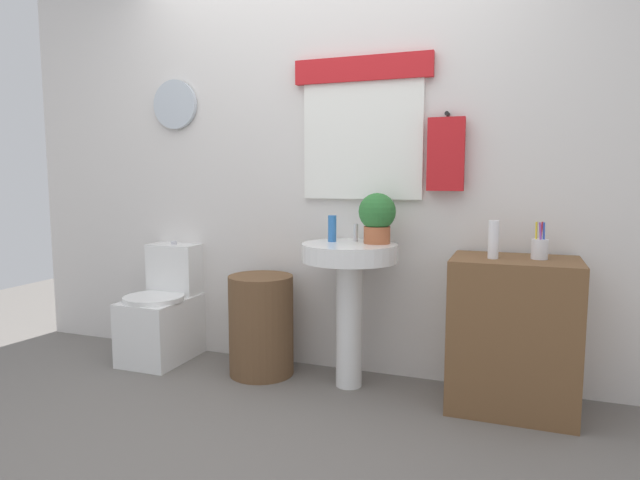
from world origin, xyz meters
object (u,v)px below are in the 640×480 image
lotion_bottle (493,239)px  laundry_hamper (261,325)px  pedestal_sink (349,279)px  wooden_cabinet (513,334)px  potted_plant (377,216)px  soap_bottle (332,229)px  toothbrush_cup (540,248)px  toilet (164,315)px

lotion_bottle → laundry_hamper: bearing=178.3°
pedestal_sink → wooden_cabinet: bearing=0.0°
potted_plant → soap_bottle: bearing=-177.8°
soap_bottle → wooden_cabinet: bearing=-2.9°
laundry_hamper → toothbrush_cup: 1.63m
toilet → toothbrush_cup: bearing=-0.3°
toilet → soap_bottle: (1.16, 0.02, 0.60)m
wooden_cabinet → soap_bottle: 1.11m
soap_bottle → potted_plant: (0.26, 0.01, 0.08)m
wooden_cabinet → lotion_bottle: 0.50m
laundry_hamper → soap_bottle: 0.74m
wooden_cabinet → soap_bottle: bearing=177.1°
wooden_cabinet → potted_plant: potted_plant is taller
toothbrush_cup → potted_plant: bearing=177.3°
toothbrush_cup → soap_bottle: bearing=178.4°
toilet → soap_bottle: size_ratio=5.04×
pedestal_sink → toothbrush_cup: toothbrush_cup is taller
toilet → potted_plant: (1.42, 0.03, 0.68)m
laundry_hamper → soap_bottle: soap_bottle is taller
soap_bottle → lotion_bottle: bearing=-5.8°
pedestal_sink → potted_plant: 0.38m
toilet → laundry_hamper: 0.73m
laundry_hamper → potted_plant: bearing=4.9°
toothbrush_cup → pedestal_sink: bearing=-178.8°
potted_plant → lotion_bottle: potted_plant is taller
toothbrush_cup → laundry_hamper: bearing=-179.3°
soap_bottle → toothbrush_cup: soap_bottle is taller
lotion_bottle → wooden_cabinet: bearing=20.2°
wooden_cabinet → potted_plant: (-0.73, 0.06, 0.58)m
toilet → lotion_bottle: (2.04, -0.07, 0.59)m
soap_bottle → potted_plant: bearing=2.2°
laundry_hamper → soap_bottle: bearing=6.6°
potted_plant → pedestal_sink: bearing=-156.8°
toilet → soap_bottle: 1.31m
toilet → pedestal_sink: bearing=-1.5°
laundry_hamper → toilet: bearing=177.4°
pedestal_sink → soap_bottle: size_ratio=5.43×
toothbrush_cup → wooden_cabinet: bearing=-169.7°
laundry_hamper → pedestal_sink: size_ratio=0.73×
toilet → wooden_cabinet: size_ratio=0.97×
wooden_cabinet → lotion_bottle: size_ratio=4.08×
toilet → lotion_bottle: lotion_bottle is taller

